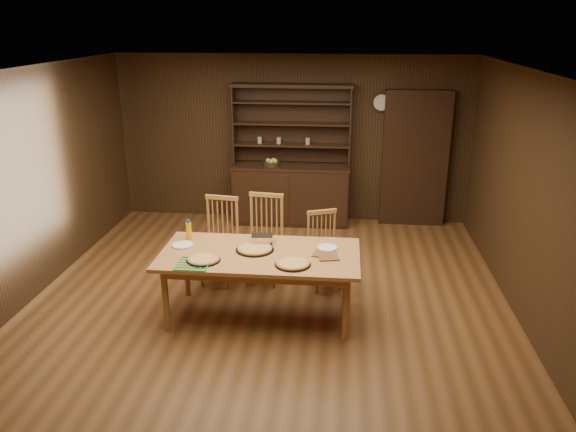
# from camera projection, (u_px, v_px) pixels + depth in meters

# --- Properties ---
(floor) EXTENTS (6.00, 6.00, 0.00)m
(floor) POSITION_uv_depth(u_px,v_px,m) (268.00, 303.00, 6.45)
(floor) COLOR brown
(floor) RESTS_ON ground
(room_shell) EXTENTS (6.00, 6.00, 6.00)m
(room_shell) POSITION_uv_depth(u_px,v_px,m) (267.00, 170.00, 5.93)
(room_shell) COLOR white
(room_shell) RESTS_ON floor
(china_hutch) EXTENTS (1.84, 0.52, 2.17)m
(china_hutch) POSITION_uv_depth(u_px,v_px,m) (291.00, 186.00, 8.84)
(china_hutch) COLOR black
(china_hutch) RESTS_ON floor
(doorway) EXTENTS (1.00, 0.18, 2.10)m
(doorway) POSITION_uv_depth(u_px,v_px,m) (415.00, 159.00, 8.65)
(doorway) COLOR black
(doorway) RESTS_ON floor
(wall_clock) EXTENTS (0.30, 0.05, 0.30)m
(wall_clock) POSITION_uv_depth(u_px,v_px,m) (381.00, 102.00, 8.47)
(wall_clock) COLOR black
(wall_clock) RESTS_ON room_shell
(dining_table) EXTENTS (2.11, 1.06, 0.75)m
(dining_table) POSITION_uv_depth(u_px,v_px,m) (260.00, 259.00, 5.96)
(dining_table) COLOR #B6843F
(dining_table) RESTS_ON floor
(chair_left) EXTENTS (0.50, 0.48, 1.07)m
(chair_left) POSITION_uv_depth(u_px,v_px,m) (220.00, 237.00, 6.86)
(chair_left) COLOR #A9763A
(chair_left) RESTS_ON floor
(chair_center) EXTENTS (0.50, 0.48, 1.10)m
(chair_center) POSITION_uv_depth(u_px,v_px,m) (265.00, 235.00, 6.88)
(chair_center) COLOR #A9763A
(chair_center) RESTS_ON floor
(chair_right) EXTENTS (0.49, 0.48, 0.94)m
(chair_right) POSITION_uv_depth(u_px,v_px,m) (324.00, 247.00, 6.74)
(chair_right) COLOR #A9763A
(chair_right) RESTS_ON floor
(pizza_left) EXTENTS (0.35, 0.35, 0.04)m
(pizza_left) POSITION_uv_depth(u_px,v_px,m) (204.00, 259.00, 5.74)
(pizza_left) COLOR black
(pizza_left) RESTS_ON dining_table
(pizza_right) EXTENTS (0.37, 0.37, 0.04)m
(pizza_right) POSITION_uv_depth(u_px,v_px,m) (293.00, 263.00, 5.64)
(pizza_right) COLOR black
(pizza_right) RESTS_ON dining_table
(pizza_center) EXTENTS (0.41, 0.41, 0.04)m
(pizza_center) POSITION_uv_depth(u_px,v_px,m) (255.00, 249.00, 6.01)
(pizza_center) COLOR black
(pizza_center) RESTS_ON dining_table
(cooling_rack) EXTENTS (0.33, 0.33, 0.01)m
(cooling_rack) POSITION_uv_depth(u_px,v_px,m) (193.00, 264.00, 5.66)
(cooling_rack) COLOR #0DAB47
(cooling_rack) RESTS_ON dining_table
(plate_left) EXTENTS (0.24, 0.24, 0.02)m
(plate_left) POSITION_uv_depth(u_px,v_px,m) (183.00, 245.00, 6.13)
(plate_left) COLOR white
(plate_left) RESTS_ON dining_table
(plate_right) EXTENTS (0.23, 0.23, 0.02)m
(plate_right) POSITION_uv_depth(u_px,v_px,m) (327.00, 248.00, 6.06)
(plate_right) COLOR white
(plate_right) RESTS_ON dining_table
(foil_dish) EXTENTS (0.24, 0.18, 0.09)m
(foil_dish) POSITION_uv_depth(u_px,v_px,m) (262.00, 239.00, 6.19)
(foil_dish) COLOR silver
(foil_dish) RESTS_ON dining_table
(juice_bottle) EXTENTS (0.06, 0.06, 0.23)m
(juice_bottle) POSITION_uv_depth(u_px,v_px,m) (189.00, 230.00, 6.27)
(juice_bottle) COLOR #F8A20D
(juice_bottle) RESTS_ON dining_table
(pot_holder_a) EXTENTS (0.24, 0.24, 0.02)m
(pot_holder_a) POSITION_uv_depth(u_px,v_px,m) (328.00, 257.00, 5.83)
(pot_holder_a) COLOR #AD131F
(pot_holder_a) RESTS_ON dining_table
(pot_holder_b) EXTENTS (0.23, 0.23, 0.01)m
(pot_holder_b) POSITION_uv_depth(u_px,v_px,m) (323.00, 254.00, 5.89)
(pot_holder_b) COLOR #AD131F
(pot_holder_b) RESTS_ON dining_table
(fruit_bowl) EXTENTS (0.27, 0.27, 0.12)m
(fruit_bowl) POSITION_uv_depth(u_px,v_px,m) (272.00, 163.00, 8.68)
(fruit_bowl) COLOR black
(fruit_bowl) RESTS_ON china_hutch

